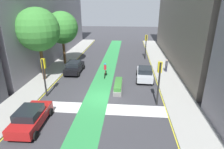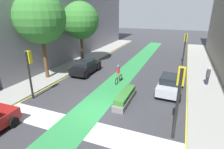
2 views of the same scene
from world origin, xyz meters
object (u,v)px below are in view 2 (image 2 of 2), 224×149
pedestrian_sidewalk_right_a (208,76)px  cyclist_in_lane (118,73)px  traffic_signal_near_left (29,66)px  traffic_signal_far_right (185,43)px  median_planter (125,97)px  car_black_left_far (86,67)px  car_silver_right_far (171,84)px  street_tree_far (81,21)px  traffic_signal_near_right (179,90)px  street_tree_near (40,18)px

pedestrian_sidewalk_right_a → cyclist_in_lane: bearing=-163.0°
traffic_signal_near_left → traffic_signal_far_right: bearing=53.0°
median_planter → car_black_left_far: bearing=142.6°
car_silver_right_far → median_planter: 4.36m
traffic_signal_far_right → street_tree_far: street_tree_far is taller
street_tree_far → median_planter: street_tree_far is taller
traffic_signal_far_right → cyclist_in_lane: 10.63m
pedestrian_sidewalk_right_a → traffic_signal_far_right: bearing=109.7°
car_black_left_far → cyclist_in_lane: bearing=-15.9°
traffic_signal_near_left → traffic_signal_far_right: size_ratio=0.97×
traffic_signal_near_right → car_silver_right_far: size_ratio=0.95×
traffic_signal_near_right → street_tree_near: 13.97m
car_black_left_far → pedestrian_sidewalk_right_a: pedestrian_sidewalk_right_a is taller
pedestrian_sidewalk_right_a → street_tree_far: 15.48m
car_silver_right_far → traffic_signal_far_right: bearing=85.4°
traffic_signal_far_right → cyclist_in_lane: size_ratio=2.13×
traffic_signal_near_left → car_black_left_far: 7.08m
car_black_left_far → pedestrian_sidewalk_right_a: 12.28m
cyclist_in_lane → street_tree_near: size_ratio=0.22×
street_tree_near → pedestrian_sidewalk_right_a: bearing=15.0°
traffic_signal_near_right → median_planter: bearing=143.4°
street_tree_far → street_tree_near: bearing=-94.4°
traffic_signal_far_right → car_black_left_far: traffic_signal_far_right is taller
traffic_signal_near_right → traffic_signal_far_right: 15.11m
traffic_signal_far_right → median_planter: bearing=-107.0°
traffic_signal_near_right → median_planter: 5.27m
car_black_left_far → median_planter: (6.14, -4.70, -0.40)m
car_black_left_far → street_tree_far: (-2.43, 3.43, 4.68)m
street_tree_far → traffic_signal_near_left: bearing=-81.6°
cyclist_in_lane → median_planter: 3.97m
traffic_signal_near_right → car_silver_right_far: (-0.71, 5.88, -2.05)m
pedestrian_sidewalk_right_a → median_planter: (-6.08, -5.89, -0.59)m
car_silver_right_far → traffic_signal_near_left: bearing=-153.0°
car_silver_right_far → car_black_left_far: bearing=170.1°
traffic_signal_near_right → car_silver_right_far: traffic_signal_near_right is taller
street_tree_far → median_planter: bearing=-43.5°
traffic_signal_far_right → street_tree_near: 16.88m
traffic_signal_far_right → car_silver_right_far: 9.46m
street_tree_near → median_planter: 10.81m
traffic_signal_far_right → car_silver_right_far: size_ratio=0.93×
traffic_signal_far_right → cyclist_in_lane: bearing=-122.4°
traffic_signal_near_right → traffic_signal_far_right: traffic_signal_near_right is taller
traffic_signal_near_right → cyclist_in_lane: traffic_signal_near_right is taller
median_planter → traffic_signal_far_right: bearing=73.0°
pedestrian_sidewalk_right_a → street_tree_near: street_tree_near is taller
traffic_signal_near_right → traffic_signal_near_left: bearing=176.1°
median_planter → pedestrian_sidewalk_right_a: bearing=44.1°
street_tree_near → street_tree_far: 6.32m
cyclist_in_lane → street_tree_far: street_tree_far is taller
traffic_signal_far_right → cyclist_in_lane: (-5.61, -8.85, -1.82)m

